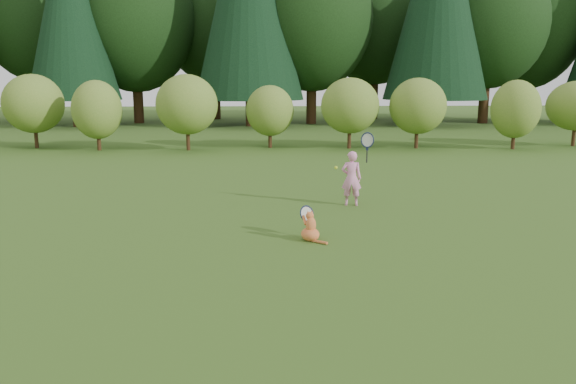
{
  "coord_description": "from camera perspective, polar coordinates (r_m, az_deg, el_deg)",
  "views": [
    {
      "loc": [
        -0.29,
        -8.41,
        2.53
      ],
      "look_at": [
        0.2,
        0.8,
        0.7
      ],
      "focal_mm": 35.0,
      "sensor_mm": 36.0,
      "label": 1
    }
  ],
  "objects": [
    {
      "name": "shrub_row",
      "position": [
        21.44,
        -2.3,
        8.18
      ],
      "size": [
        28.0,
        3.0,
        2.8
      ],
      "primitive_type": null,
      "color": "#527C26",
      "rests_on": "ground"
    },
    {
      "name": "ground",
      "position": [
        8.79,
        -1.03,
        -5.51
      ],
      "size": [
        100.0,
        100.0,
        0.0
      ],
      "primitive_type": "plane",
      "color": "#345517",
      "rests_on": "ground"
    },
    {
      "name": "tennis_ball",
      "position": [
        10.66,
        4.89,
        2.49
      ],
      "size": [
        0.06,
        0.06,
        0.06
      ],
      "color": "#B5DD1A",
      "rests_on": "ground"
    },
    {
      "name": "child",
      "position": [
        11.59,
        6.52,
        1.52
      ],
      "size": [
        0.64,
        0.38,
        1.7
      ],
      "rotation": [
        0.0,
        0.0,
        3.0
      ],
      "color": "pink",
      "rests_on": "ground"
    },
    {
      "name": "cat",
      "position": [
        9.05,
        2.27,
        -3.37
      ],
      "size": [
        0.48,
        0.75,
        0.65
      ],
      "rotation": [
        0.0,
        0.0,
        0.39
      ],
      "color": "#D54E29",
      "rests_on": "ground"
    }
  ]
}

